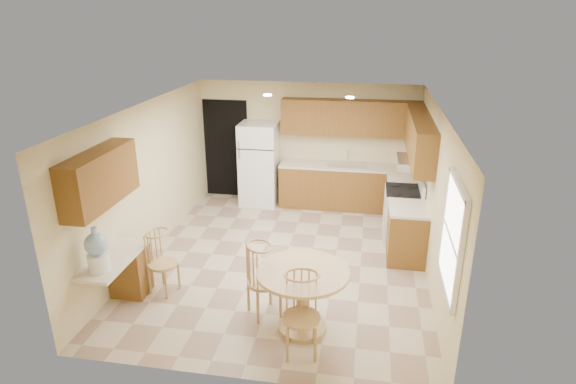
% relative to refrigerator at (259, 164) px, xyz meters
% --- Properties ---
extents(floor, '(5.50, 5.50, 0.00)m').
position_rel_refrigerator_xyz_m(floor, '(0.95, -2.40, -0.86)').
color(floor, tan).
rests_on(floor, ground).
extents(ceiling, '(4.50, 5.50, 0.02)m').
position_rel_refrigerator_xyz_m(ceiling, '(0.95, -2.40, 1.64)').
color(ceiling, white).
rests_on(ceiling, wall_back).
extents(wall_back, '(4.50, 0.02, 2.50)m').
position_rel_refrigerator_xyz_m(wall_back, '(0.95, 0.35, 0.39)').
color(wall_back, beige).
rests_on(wall_back, floor).
extents(wall_front, '(4.50, 0.02, 2.50)m').
position_rel_refrigerator_xyz_m(wall_front, '(0.95, -5.15, 0.39)').
color(wall_front, beige).
rests_on(wall_front, floor).
extents(wall_left, '(0.02, 5.50, 2.50)m').
position_rel_refrigerator_xyz_m(wall_left, '(-1.30, -2.40, 0.39)').
color(wall_left, beige).
rests_on(wall_left, floor).
extents(wall_right, '(0.02, 5.50, 2.50)m').
position_rel_refrigerator_xyz_m(wall_right, '(3.20, -2.40, 0.39)').
color(wall_right, beige).
rests_on(wall_right, floor).
extents(doorway, '(0.90, 0.02, 2.10)m').
position_rel_refrigerator_xyz_m(doorway, '(-0.80, 0.34, 0.19)').
color(doorway, black).
rests_on(doorway, floor).
extents(base_cab_back, '(2.75, 0.60, 0.87)m').
position_rel_refrigerator_xyz_m(base_cab_back, '(1.83, 0.05, -0.42)').
color(base_cab_back, brown).
rests_on(base_cab_back, floor).
extents(counter_back, '(2.75, 0.63, 0.04)m').
position_rel_refrigerator_xyz_m(counter_back, '(1.83, 0.05, 0.03)').
color(counter_back, beige).
rests_on(counter_back, base_cab_back).
extents(base_cab_right_a, '(0.60, 0.59, 0.87)m').
position_rel_refrigerator_xyz_m(base_cab_right_a, '(2.90, -0.54, -0.42)').
color(base_cab_right_a, brown).
rests_on(base_cab_right_a, floor).
extents(counter_right_a, '(0.63, 0.59, 0.04)m').
position_rel_refrigerator_xyz_m(counter_right_a, '(2.90, -0.54, 0.03)').
color(counter_right_a, beige).
rests_on(counter_right_a, base_cab_right_a).
extents(base_cab_right_b, '(0.60, 0.80, 0.87)m').
position_rel_refrigerator_xyz_m(base_cab_right_b, '(2.90, -2.00, -0.42)').
color(base_cab_right_b, brown).
rests_on(base_cab_right_b, floor).
extents(counter_right_b, '(0.63, 0.80, 0.04)m').
position_rel_refrigerator_xyz_m(counter_right_b, '(2.90, -2.00, 0.03)').
color(counter_right_b, beige).
rests_on(counter_right_b, base_cab_right_b).
extents(upper_cab_back, '(2.75, 0.33, 0.70)m').
position_rel_refrigerator_xyz_m(upper_cab_back, '(1.83, 0.19, 0.99)').
color(upper_cab_back, brown).
rests_on(upper_cab_back, wall_back).
extents(upper_cab_right, '(0.33, 2.42, 0.70)m').
position_rel_refrigerator_xyz_m(upper_cab_right, '(3.04, -1.19, 0.99)').
color(upper_cab_right, brown).
rests_on(upper_cab_right, wall_right).
extents(upper_cab_left, '(0.33, 1.40, 0.70)m').
position_rel_refrigerator_xyz_m(upper_cab_left, '(-1.13, -4.00, 0.99)').
color(upper_cab_left, brown).
rests_on(upper_cab_left, wall_left).
extents(sink, '(0.78, 0.44, 0.01)m').
position_rel_refrigerator_xyz_m(sink, '(1.80, 0.05, 0.05)').
color(sink, silver).
rests_on(sink, counter_back).
extents(range_hood, '(0.50, 0.76, 0.14)m').
position_rel_refrigerator_xyz_m(range_hood, '(2.95, -1.22, 0.56)').
color(range_hood, silver).
rests_on(range_hood, upper_cab_right).
extents(desk_pedestal, '(0.48, 0.42, 0.72)m').
position_rel_refrigerator_xyz_m(desk_pedestal, '(-1.05, -3.72, -0.50)').
color(desk_pedestal, brown).
rests_on(desk_pedestal, floor).
extents(desk_top, '(0.50, 1.20, 0.04)m').
position_rel_refrigerator_xyz_m(desk_top, '(-1.05, -4.10, -0.11)').
color(desk_top, beige).
rests_on(desk_top, desk_pedestal).
extents(window, '(0.06, 1.12, 1.30)m').
position_rel_refrigerator_xyz_m(window, '(3.18, -4.25, 0.64)').
color(window, white).
rests_on(window, wall_right).
extents(can_light_a, '(0.14, 0.14, 0.02)m').
position_rel_refrigerator_xyz_m(can_light_a, '(0.45, -1.20, 1.63)').
color(can_light_a, white).
rests_on(can_light_a, ceiling).
extents(can_light_b, '(0.14, 0.14, 0.02)m').
position_rel_refrigerator_xyz_m(can_light_b, '(1.85, -1.20, 1.63)').
color(can_light_b, white).
rests_on(can_light_b, ceiling).
extents(refrigerator, '(0.76, 0.74, 1.72)m').
position_rel_refrigerator_xyz_m(refrigerator, '(0.00, 0.00, 0.00)').
color(refrigerator, white).
rests_on(refrigerator, floor).
extents(stove, '(0.65, 0.76, 1.09)m').
position_rel_refrigerator_xyz_m(stove, '(2.88, -1.22, -0.39)').
color(stove, white).
rests_on(stove, floor).
extents(dining_table, '(1.15, 1.15, 0.85)m').
position_rel_refrigerator_xyz_m(dining_table, '(1.50, -4.15, -0.30)').
color(dining_table, tan).
rests_on(dining_table, floor).
extents(chair_table_a, '(0.46, 0.57, 1.03)m').
position_rel_refrigerator_xyz_m(chair_table_a, '(0.95, -4.00, -0.23)').
color(chair_table_a, tan).
rests_on(chair_table_a, floor).
extents(chair_table_b, '(0.45, 0.46, 1.03)m').
position_rel_refrigerator_xyz_m(chair_table_b, '(1.55, -4.70, -0.23)').
color(chair_table_b, tan).
rests_on(chair_table_b, floor).
extents(chair_desk, '(0.41, 0.53, 0.93)m').
position_rel_refrigerator_xyz_m(chair_desk, '(-0.60, -3.69, -0.29)').
color(chair_desk, tan).
rests_on(chair_desk, floor).
extents(water_crock, '(0.29, 0.29, 0.59)m').
position_rel_refrigerator_xyz_m(water_crock, '(-1.05, -4.42, 0.18)').
color(water_crock, white).
rests_on(water_crock, desk_top).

